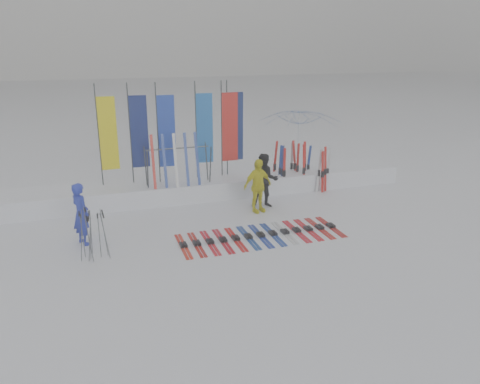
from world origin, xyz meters
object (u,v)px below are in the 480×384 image
object	(u,v)px
person_yellow	(258,186)
ski_rack	(178,160)
person_black	(265,181)
ski_row	(261,235)
tent_canopy	(299,144)
person_blue	(81,214)

from	to	relation	value
person_yellow	ski_rack	world-z (taller)	ski_rack
person_black	ski_row	bearing A→B (deg)	-97.79
tent_canopy	ski_rack	distance (m)	4.94
person_blue	ski_row	world-z (taller)	person_blue
ski_row	ski_rack	world-z (taller)	ski_rack
ski_row	tent_canopy	bearing A→B (deg)	55.03
person_blue	tent_canopy	bearing A→B (deg)	-94.13
person_blue	person_yellow	world-z (taller)	person_yellow
tent_canopy	person_black	bearing A→B (deg)	-132.81
person_blue	ski_rack	size ratio (longest dim) A/B	0.80
tent_canopy	ski_rack	size ratio (longest dim) A/B	1.48
ski_rack	ski_row	bearing A→B (deg)	-66.87
ski_row	person_blue	bearing A→B (deg)	167.46
person_yellow	tent_canopy	distance (m)	3.97
person_blue	ski_rack	distance (m)	3.96
person_yellow	ski_rack	bearing A→B (deg)	126.54
person_black	ski_rack	size ratio (longest dim) A/B	0.84
person_black	tent_canopy	size ratio (longest dim) A/B	0.57
person_blue	ski_rack	world-z (taller)	ski_rack
ski_row	ski_rack	distance (m)	4.06
person_blue	ski_rack	xyz separation A→B (m)	(3.01, 2.52, 0.57)
person_black	ski_row	size ratio (longest dim) A/B	0.39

